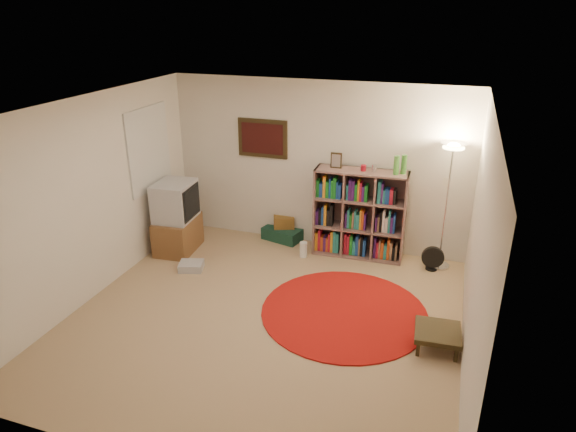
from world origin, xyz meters
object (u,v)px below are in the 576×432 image
tv_stand (177,218)px  side_table (438,333)px  floor_lamp (451,166)px  floor_fan (433,258)px  suitcase (283,233)px  bookshelf (358,215)px

tv_stand → side_table: tv_stand is taller
side_table → floor_lamp: bearing=92.5°
floor_fan → side_table: 1.81m
suitcase → side_table: (2.50, -2.11, 0.09)m
floor_lamp → floor_fan: bearing=-123.5°
floor_fan → tv_stand: size_ratio=0.33×
bookshelf → side_table: bearing=-58.3°
tv_stand → bookshelf: bearing=10.7°
tv_stand → suitcase: bearing=27.8°
floor_lamp → side_table: 2.35m
bookshelf → tv_stand: (-2.59, -0.70, -0.12)m
floor_lamp → tv_stand: 3.97m
bookshelf → tv_stand: size_ratio=1.46×
floor_fan → tv_stand: (-3.70, -0.56, 0.34)m
suitcase → bookshelf: bearing=6.4°
floor_lamp → tv_stand: floor_lamp is taller
side_table → tv_stand: bearing=162.2°
floor_lamp → suitcase: 2.80m
floor_fan → suitcase: size_ratio=0.53×
floor_fan → suitcase: bearing=166.6°
tv_stand → side_table: (3.87, -1.24, -0.33)m
bookshelf → side_table: size_ratio=3.04×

